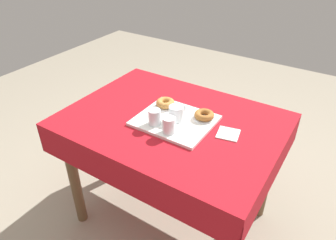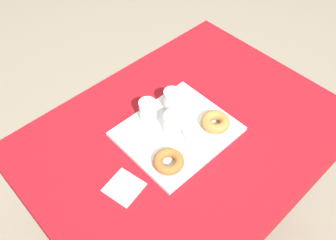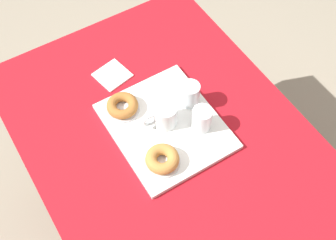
{
  "view_description": "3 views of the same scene",
  "coord_description": "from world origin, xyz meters",
  "views": [
    {
      "loc": [
        -0.75,
        1.2,
        1.69
      ],
      "look_at": [
        -0.0,
        0.05,
        0.8
      ],
      "focal_mm": 33.31,
      "sensor_mm": 36.0,
      "label": 1
    },
    {
      "loc": [
        -0.61,
        -0.56,
        1.81
      ],
      "look_at": [
        -0.03,
        0.06,
        0.82
      ],
      "focal_mm": 38.09,
      "sensor_mm": 36.0,
      "label": 2
    },
    {
      "loc": [
        0.67,
        -0.41,
        2.04
      ],
      "look_at": [
        -0.02,
        0.02,
        0.84
      ],
      "focal_mm": 49.0,
      "sensor_mm": 36.0,
      "label": 3
    }
  ],
  "objects": [
    {
      "name": "serving_tray",
      "position": [
        -0.03,
        0.02,
        0.79
      ],
      "size": [
        0.39,
        0.34,
        0.02
      ],
      "primitive_type": "cube",
      "color": "white",
      "rests_on": "dining_table"
    },
    {
      "name": "sugar_donut_left",
      "position": [
        -0.15,
        -0.07,
        0.82
      ],
      "size": [
        0.11,
        0.11,
        0.03
      ],
      "primitive_type": "torus",
      "color": "#A3662D",
      "rests_on": "donut_plate_left"
    },
    {
      "name": "paper_napkin",
      "position": [
        -0.31,
        -0.03,
        0.78
      ],
      "size": [
        0.13,
        0.13,
        0.01
      ],
      "primitive_type": "cube",
      "rotation": [
        0.0,
        0.0,
        0.2
      ],
      "color": "white",
      "rests_on": "dining_table"
    },
    {
      "name": "tea_mug_left",
      "position": [
        -0.04,
        0.02,
        0.83
      ],
      "size": [
        0.08,
        0.12,
        0.08
      ],
      "color": "white",
      "rests_on": "serving_tray"
    },
    {
      "name": "donut_plate_left",
      "position": [
        -0.15,
        -0.07,
        0.8
      ],
      "size": [
        0.11,
        0.11,
        0.01
      ],
      "primitive_type": "cylinder",
      "color": "silver",
      "rests_on": "serving_tray"
    },
    {
      "name": "water_glass_far",
      "position": [
        0.04,
        0.11,
        0.83
      ],
      "size": [
        0.06,
        0.06,
        0.08
      ],
      "color": "white",
      "rests_on": "serving_tray"
    },
    {
      "name": "water_glass_near",
      "position": [
        -0.06,
        0.13,
        0.83
      ],
      "size": [
        0.06,
        0.06,
        0.08
      ],
      "color": "white",
      "rests_on": "serving_tray"
    },
    {
      "name": "dining_table",
      "position": [
        0.0,
        0.0,
        0.67
      ],
      "size": [
        1.16,
        0.86,
        0.78
      ],
      "color": "#A8141E",
      "rests_on": "ground"
    },
    {
      "name": "ground_plane",
      "position": [
        0.0,
        0.0,
        0.0
      ],
      "size": [
        6.0,
        6.0,
        0.0
      ],
      "primitive_type": "plane",
      "color": "gray"
    },
    {
      "name": "donut_plate_right",
      "position": [
        0.09,
        -0.07,
        0.8
      ],
      "size": [
        0.11,
        0.11,
        0.01
      ],
      "primitive_type": "cylinder",
      "color": "silver",
      "rests_on": "serving_tray"
    },
    {
      "name": "sugar_donut_right",
      "position": [
        0.09,
        -0.07,
        0.82
      ],
      "size": [
        0.11,
        0.11,
        0.04
      ],
      "primitive_type": "torus",
      "color": "#BC7F3D",
      "rests_on": "donut_plate_right"
    }
  ]
}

